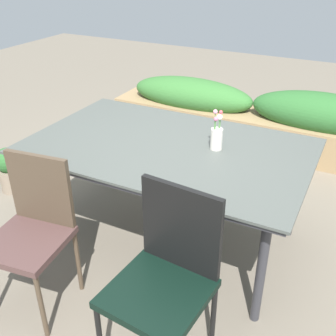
{
  "coord_description": "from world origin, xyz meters",
  "views": [
    {
      "loc": [
        1.01,
        -2.07,
        1.91
      ],
      "look_at": [
        -0.08,
        0.07,
        0.59
      ],
      "focal_mm": 43.2,
      "sensor_mm": 36.0,
      "label": 1
    }
  ],
  "objects": [
    {
      "name": "ground_plane",
      "position": [
        0.0,
        0.0,
        0.0
      ],
      "size": [
        12.0,
        12.0,
        0.0
      ],
      "primitive_type": "plane",
      "color": "#756B5B"
    },
    {
      "name": "dining_table",
      "position": [
        -0.08,
        0.07,
        0.7
      ],
      "size": [
        1.84,
        1.14,
        0.76
      ],
      "color": "#4C514C",
      "rests_on": "ground"
    },
    {
      "name": "chair_near_right",
      "position": [
        0.35,
        -0.77,
        0.54
      ],
      "size": [
        0.49,
        0.49,
        0.95
      ],
      "rotation": [
        0.0,
        0.0,
        3.05
      ],
      "color": "black",
      "rests_on": "ground"
    },
    {
      "name": "chair_near_left",
      "position": [
        -0.5,
        -0.78,
        0.53
      ],
      "size": [
        0.46,
        0.46,
        0.92
      ],
      "rotation": [
        0.0,
        0.0,
        3.27
      ],
      "color": "#503634",
      "rests_on": "ground"
    },
    {
      "name": "flower_vase",
      "position": [
        0.23,
        0.16,
        0.85
      ],
      "size": [
        0.08,
        0.08,
        0.27
      ],
      "color": "silver",
      "rests_on": "dining_table"
    },
    {
      "name": "planter_box",
      "position": [
        0.01,
        1.89,
        0.32
      ],
      "size": [
        3.1,
        0.53,
        0.68
      ],
      "color": "#9E7F56",
      "rests_on": "ground"
    },
    {
      "name": "potted_plant",
      "position": [
        -1.61,
        0.04,
        0.21
      ],
      "size": [
        0.22,
        0.22,
        0.4
      ],
      "color": "gray",
      "rests_on": "ground"
    }
  ]
}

